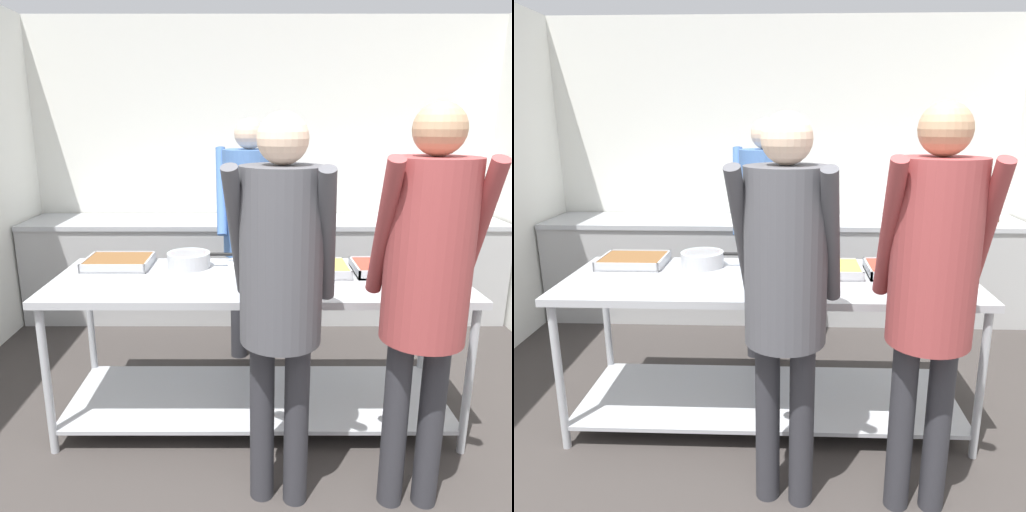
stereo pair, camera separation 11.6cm
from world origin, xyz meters
TOP-DOWN VIEW (x-y plane):
  - wall_rear at (0.00, 3.67)m, footprint 4.38×0.06m
  - back_counter at (0.00, 3.30)m, footprint 4.22×0.65m
  - serving_counter at (-0.06, 1.62)m, footprint 2.31×0.82m
  - serving_tray_greens at (-0.91, 1.85)m, footprint 0.39×0.32m
  - sauce_pan at (-0.48, 1.84)m, footprint 0.40×0.26m
  - plate_stack at (-0.11, 1.85)m, footprint 0.27×0.27m
  - serving_tray_roast at (0.26, 1.71)m, footprint 0.41×0.31m
  - serving_tray_vegetables at (0.74, 1.72)m, footprint 0.48×0.32m
  - guest_serving_left at (0.03, 0.93)m, footprint 0.50×0.41m
  - guest_serving_right at (0.64, 0.90)m, footprint 0.46×0.36m
  - cook_behind_counter at (-0.12, 2.44)m, footprint 0.49×0.38m
  - water_bottle at (1.85, 3.27)m, footprint 0.06×0.06m

SIDE VIEW (x-z plane):
  - back_counter at x=0.00m, z-range 0.00..0.90m
  - serving_counter at x=-0.06m, z-range 0.16..1.04m
  - plate_stack at x=-0.11m, z-range 0.88..0.92m
  - serving_tray_roast at x=0.26m, z-range 0.88..0.94m
  - serving_tray_greens at x=-0.91m, z-range 0.88..0.94m
  - serving_tray_vegetables at x=0.74m, z-range 0.88..0.94m
  - sauce_pan at x=-0.48m, z-range 0.89..0.98m
  - water_bottle at x=1.85m, z-range 0.88..1.16m
  - cook_behind_counter at x=-0.12m, z-range 0.21..1.97m
  - guest_serving_left at x=0.03m, z-range 0.22..2.00m
  - guest_serving_right at x=0.64m, z-range 0.22..2.04m
  - wall_rear at x=0.00m, z-range 0.00..2.65m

